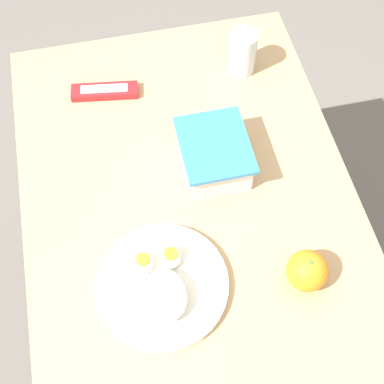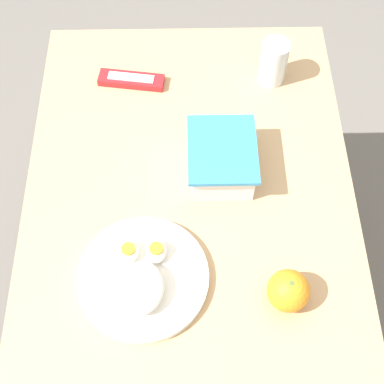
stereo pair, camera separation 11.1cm
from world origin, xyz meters
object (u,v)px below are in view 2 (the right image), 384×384
at_px(food_container, 221,160).
at_px(candy_bar, 131,80).
at_px(orange_fruit, 288,291).
at_px(rice_plate, 143,278).
at_px(drinking_glass, 273,62).

distance_m(food_container, candy_bar, 0.33).
bearing_deg(orange_fruit, rice_plate, -97.99).
relative_size(food_container, drinking_glass, 1.53).
bearing_deg(food_container, candy_bar, -141.21).
bearing_deg(rice_plate, food_container, 147.49).
distance_m(food_container, rice_plate, 0.30).
relative_size(food_container, rice_plate, 0.67).
height_order(food_container, drinking_glass, drinking_glass).
bearing_deg(drinking_glass, candy_bar, -88.77).
bearing_deg(rice_plate, candy_bar, -175.24).
bearing_deg(food_container, orange_fruit, 20.71).
distance_m(orange_fruit, candy_bar, 0.64).
xyz_separation_m(food_container, orange_fruit, (0.29, 0.11, 0.00)).
relative_size(orange_fruit, rice_plate, 0.31).
distance_m(candy_bar, drinking_glass, 0.34).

